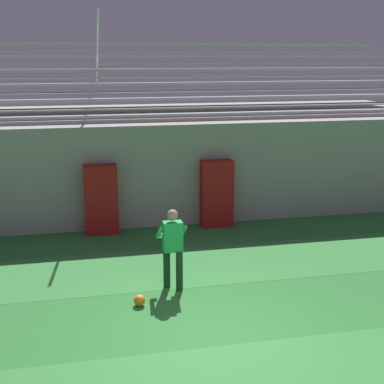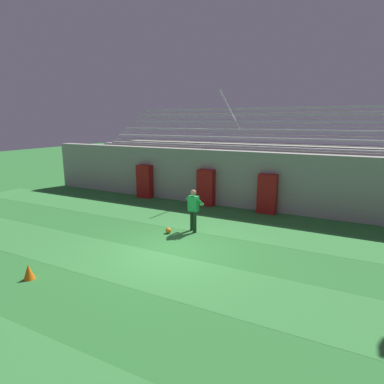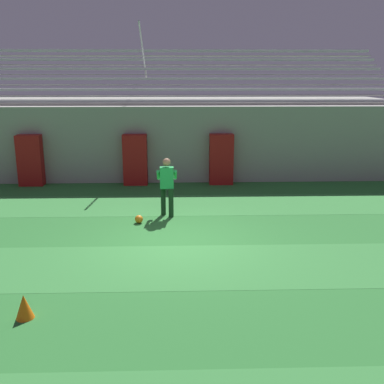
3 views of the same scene
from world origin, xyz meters
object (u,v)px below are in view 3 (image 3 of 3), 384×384
traffic_cone (24,307)px  padding_pillar_gate_left (135,160)px  goalkeeper (167,183)px  soccer_ball (139,219)px  padding_pillar_far_left (30,160)px  padding_pillar_gate_right (221,159)px

traffic_cone → padding_pillar_gate_left: bearing=83.9°
goalkeeper → traffic_cone: 6.01m
padding_pillar_gate_left → goalkeeper: (1.24, -3.83, 0.03)m
soccer_ball → traffic_cone: size_ratio=0.52×
padding_pillar_far_left → goalkeeper: 6.31m
padding_pillar_far_left → traffic_cone: padding_pillar_far_left is taller
padding_pillar_gate_left → padding_pillar_gate_right: 3.13m
traffic_cone → padding_pillar_gate_right: bearing=66.2°
soccer_ball → padding_pillar_far_left: bearing=133.6°
padding_pillar_gate_left → padding_pillar_gate_right: bearing=0.0°
padding_pillar_gate_right → goalkeeper: 4.27m
padding_pillar_gate_left → padding_pillar_far_left: (-3.77, 0.00, 0.00)m
padding_pillar_gate_left → padding_pillar_gate_right: same height
padding_pillar_gate_right → padding_pillar_far_left: same height
goalkeeper → soccer_ball: bearing=-139.6°
padding_pillar_gate_left → padding_pillar_gate_right: size_ratio=1.00×
soccer_ball → traffic_cone: bearing=-106.8°
padding_pillar_gate_left → traffic_cone: bearing=-96.1°
traffic_cone → padding_pillar_far_left: bearing=106.5°
padding_pillar_gate_right → soccer_ball: bearing=-120.7°
padding_pillar_far_left → soccer_ball: (4.25, -4.47, -0.81)m
padding_pillar_gate_left → soccer_ball: 4.57m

